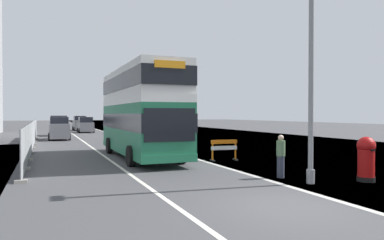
{
  "coord_description": "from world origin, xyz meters",
  "views": [
    {
      "loc": [
        -6.07,
        -8.12,
        2.49
      ],
      "look_at": [
        0.34,
        7.71,
        2.2
      ],
      "focal_mm": 34.22,
      "sensor_mm": 36.0,
      "label": 1
    }
  ],
  "objects_px": {
    "car_oncoming_near": "(59,129)",
    "car_far_side": "(80,124)",
    "double_decker_bus": "(140,111)",
    "roadworks_barrier": "(224,148)",
    "red_pillar_postbox": "(366,157)",
    "car_receding_mid": "(59,126)",
    "car_receding_far": "(86,125)",
    "lamppost_foreground": "(311,74)",
    "pedestrian_at_kerb": "(281,156)"
  },
  "relations": [
    {
      "from": "car_oncoming_near",
      "to": "pedestrian_at_kerb",
      "type": "relative_size",
      "value": 2.65
    },
    {
      "from": "double_decker_bus",
      "to": "car_far_side",
      "type": "distance_m",
      "value": 36.91
    },
    {
      "from": "car_receding_mid",
      "to": "pedestrian_at_kerb",
      "type": "distance_m",
      "value": 33.35
    },
    {
      "from": "lamppost_foreground",
      "to": "red_pillar_postbox",
      "type": "height_order",
      "value": "lamppost_foreground"
    },
    {
      "from": "car_receding_mid",
      "to": "lamppost_foreground",
      "type": "bearing_deg",
      "value": -77.91
    },
    {
      "from": "lamppost_foreground",
      "to": "pedestrian_at_kerb",
      "type": "height_order",
      "value": "lamppost_foreground"
    },
    {
      "from": "red_pillar_postbox",
      "to": "car_receding_far",
      "type": "xyz_separation_m",
      "value": [
        -5.85,
        40.54,
        0.07
      ]
    },
    {
      "from": "double_decker_bus",
      "to": "car_oncoming_near",
      "type": "xyz_separation_m",
      "value": [
        -3.74,
        17.18,
        -1.61
      ]
    },
    {
      "from": "lamppost_foreground",
      "to": "red_pillar_postbox",
      "type": "xyz_separation_m",
      "value": [
        2.15,
        -0.46,
        -3.01
      ]
    },
    {
      "from": "roadworks_barrier",
      "to": "car_receding_mid",
      "type": "xyz_separation_m",
      "value": [
        -7.28,
        27.22,
        0.39
      ]
    },
    {
      "from": "car_oncoming_near",
      "to": "red_pillar_postbox",
      "type": "bearing_deg",
      "value": -70.67
    },
    {
      "from": "red_pillar_postbox",
      "to": "car_oncoming_near",
      "type": "distance_m",
      "value": 29.12
    },
    {
      "from": "car_receding_mid",
      "to": "car_receding_far",
      "type": "distance_m",
      "value": 7.06
    },
    {
      "from": "car_receding_mid",
      "to": "car_oncoming_near",
      "type": "bearing_deg",
      "value": -91.73
    },
    {
      "from": "lamppost_foreground",
      "to": "car_oncoming_near",
      "type": "height_order",
      "value": "lamppost_foreground"
    },
    {
      "from": "roadworks_barrier",
      "to": "car_oncoming_near",
      "type": "xyz_separation_m",
      "value": [
        -7.49,
        20.25,
        0.37
      ]
    },
    {
      "from": "red_pillar_postbox",
      "to": "roadworks_barrier",
      "type": "bearing_deg",
      "value": 106.53
    },
    {
      "from": "pedestrian_at_kerb",
      "to": "lamppost_foreground",
      "type": "bearing_deg",
      "value": -78.73
    },
    {
      "from": "roadworks_barrier",
      "to": "lamppost_foreground",
      "type": "bearing_deg",
      "value": -90.02
    },
    {
      "from": "red_pillar_postbox",
      "to": "car_far_side",
      "type": "bearing_deg",
      "value": 97.29
    },
    {
      "from": "double_decker_bus",
      "to": "car_receding_mid",
      "type": "height_order",
      "value": "double_decker_bus"
    },
    {
      "from": "double_decker_bus",
      "to": "car_far_side",
      "type": "bearing_deg",
      "value": 90.2
    },
    {
      "from": "car_receding_mid",
      "to": "car_receding_far",
      "type": "bearing_deg",
      "value": 59.53
    },
    {
      "from": "car_receding_far",
      "to": "red_pillar_postbox",
      "type": "bearing_deg",
      "value": -81.79
    },
    {
      "from": "lamppost_foreground",
      "to": "car_oncoming_near",
      "type": "bearing_deg",
      "value": 105.49
    },
    {
      "from": "lamppost_foreground",
      "to": "red_pillar_postbox",
      "type": "distance_m",
      "value": 3.73
    },
    {
      "from": "roadworks_barrier",
      "to": "double_decker_bus",
      "type": "bearing_deg",
      "value": 140.77
    },
    {
      "from": "red_pillar_postbox",
      "to": "car_oncoming_near",
      "type": "bearing_deg",
      "value": 109.33
    },
    {
      "from": "lamppost_foreground",
      "to": "pedestrian_at_kerb",
      "type": "bearing_deg",
      "value": 101.27
    },
    {
      "from": "red_pillar_postbox",
      "to": "car_receding_mid",
      "type": "xyz_separation_m",
      "value": [
        -9.43,
        34.45,
        0.16
      ]
    },
    {
      "from": "car_receding_far",
      "to": "pedestrian_at_kerb",
      "type": "height_order",
      "value": "car_receding_far"
    },
    {
      "from": "car_oncoming_near",
      "to": "car_receding_mid",
      "type": "distance_m",
      "value": 6.98
    },
    {
      "from": "red_pillar_postbox",
      "to": "pedestrian_at_kerb",
      "type": "relative_size",
      "value": 0.99
    },
    {
      "from": "double_decker_bus",
      "to": "roadworks_barrier",
      "type": "distance_m",
      "value": 5.23
    },
    {
      "from": "double_decker_bus",
      "to": "roadworks_barrier",
      "type": "height_order",
      "value": "double_decker_bus"
    },
    {
      "from": "car_far_side",
      "to": "roadworks_barrier",
      "type": "bearing_deg",
      "value": -84.45
    },
    {
      "from": "roadworks_barrier",
      "to": "pedestrian_at_kerb",
      "type": "bearing_deg",
      "value": -92.97
    },
    {
      "from": "red_pillar_postbox",
      "to": "car_receding_far",
      "type": "distance_m",
      "value": 40.96
    },
    {
      "from": "car_receding_mid",
      "to": "car_far_side",
      "type": "height_order",
      "value": "car_receding_mid"
    },
    {
      "from": "double_decker_bus",
      "to": "red_pillar_postbox",
      "type": "xyz_separation_m",
      "value": [
        5.9,
        -10.3,
        -1.75
      ]
    },
    {
      "from": "double_decker_bus",
      "to": "pedestrian_at_kerb",
      "type": "bearing_deg",
      "value": -67.65
    },
    {
      "from": "double_decker_bus",
      "to": "pedestrian_at_kerb",
      "type": "relative_size",
      "value": 6.36
    },
    {
      "from": "pedestrian_at_kerb",
      "to": "car_receding_far",
      "type": "bearing_deg",
      "value": 95.05
    },
    {
      "from": "car_oncoming_near",
      "to": "pedestrian_at_kerb",
      "type": "xyz_separation_m",
      "value": [
        7.21,
        -25.63,
        -0.21
      ]
    },
    {
      "from": "car_far_side",
      "to": "pedestrian_at_kerb",
      "type": "bearing_deg",
      "value": -85.45
    },
    {
      "from": "car_oncoming_near",
      "to": "car_receding_far",
      "type": "bearing_deg",
      "value": 73.81
    },
    {
      "from": "red_pillar_postbox",
      "to": "pedestrian_at_kerb",
      "type": "height_order",
      "value": "pedestrian_at_kerb"
    },
    {
      "from": "car_oncoming_near",
      "to": "car_receding_far",
      "type": "xyz_separation_m",
      "value": [
        3.79,
        13.06,
        -0.07
      ]
    },
    {
      "from": "car_receding_far",
      "to": "car_far_side",
      "type": "distance_m",
      "value": 6.63
    },
    {
      "from": "car_oncoming_near",
      "to": "car_far_side",
      "type": "xyz_separation_m",
      "value": [
        3.61,
        19.69,
        -0.01
      ]
    }
  ]
}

